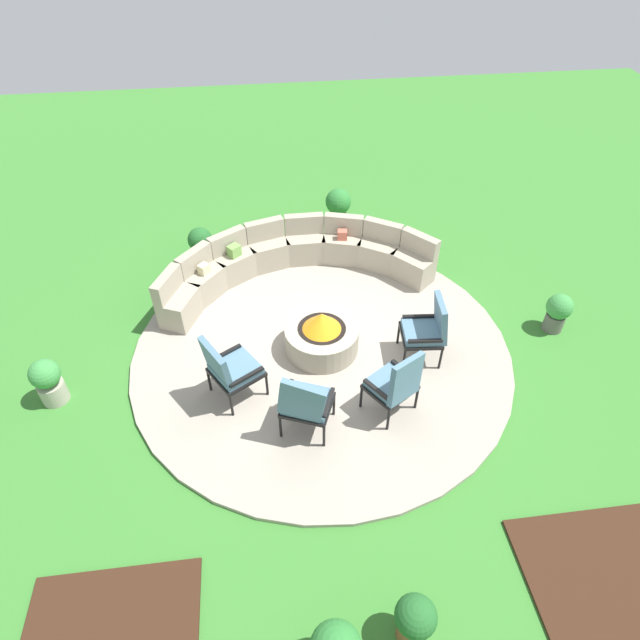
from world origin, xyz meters
The scene contains 14 objects.
ground_plane centered at (0.00, 0.00, 0.00)m, with size 24.00×24.00×0.00m, color #387A2D.
patio_circle centered at (0.00, 0.00, 0.03)m, with size 5.61×5.61×0.06m, color #9E9384.
mulch_bed_right centered at (2.53, -3.73, 0.02)m, with size 1.69×1.54×0.04m, color #382114.
fire_pit centered at (0.00, 0.00, 0.32)m, with size 1.09×1.09×0.68m.
curved_stone_bench centered at (-0.27, 1.84, 0.39)m, with size 4.60×2.00×0.83m.
lounge_chair_front_left centered at (-1.32, -0.76, 0.61)m, with size 0.84×0.85×1.08m.
lounge_chair_front_right centered at (-0.39, -1.46, 0.61)m, with size 0.78×0.76×1.09m.
lounge_chair_back_left centered at (0.79, -1.29, 0.61)m, with size 0.77×0.78×1.07m.
lounge_chair_back_right centered at (1.48, -0.33, 0.60)m, with size 0.64×0.62×1.03m.
potted_plant_1 centered at (0.36, -3.96, 0.39)m, with size 0.40×0.40×0.67m.
potted_plant_2 centered at (0.79, 3.63, 0.38)m, with size 0.50×0.50×0.69m.
potted_plant_3 centered at (-1.85, 2.57, 0.37)m, with size 0.44×0.44×0.68m.
potted_plant_4 centered at (-3.74, -0.47, 0.38)m, with size 0.40×0.40×0.71m.
potted_plant_5 centered at (3.66, 0.04, 0.36)m, with size 0.40×0.40×0.65m.
Camera 1 is at (-0.74, -5.68, 5.77)m, focal length 30.23 mm.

